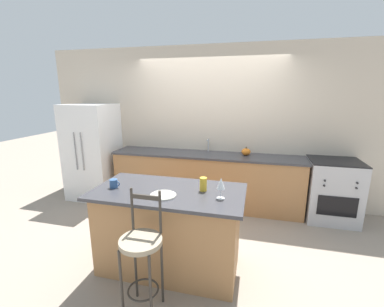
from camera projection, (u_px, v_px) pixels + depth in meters
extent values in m
plane|color=gray|center=(201.00, 213.00, 4.21)|extent=(18.00, 18.00, 0.00)
cube|color=beige|center=(210.00, 126.00, 4.50)|extent=(6.00, 0.07, 2.70)
cube|color=#A87547|center=(206.00, 180.00, 4.44)|extent=(3.17, 0.59, 0.89)
cube|color=#38383D|center=(206.00, 155.00, 4.33)|extent=(3.20, 0.63, 0.03)
cube|color=black|center=(206.00, 154.00, 4.33)|extent=(0.56, 0.32, 0.01)
cylinder|color=#ADAFB5|center=(208.00, 145.00, 4.49)|extent=(0.02, 0.02, 0.22)
cylinder|color=#ADAFB5|center=(208.00, 140.00, 4.41)|extent=(0.02, 0.12, 0.02)
cube|color=#A87547|center=(169.00, 231.00, 2.83)|extent=(1.48, 0.72, 0.89)
cube|color=#38383D|center=(169.00, 192.00, 2.72)|extent=(1.60, 0.84, 0.03)
cube|color=white|center=(93.00, 151.00, 4.74)|extent=(0.82, 0.75, 1.73)
cylinder|color=#939399|center=(75.00, 151.00, 4.37)|extent=(0.02, 0.02, 0.66)
cylinder|color=#939399|center=(82.00, 152.00, 4.34)|extent=(0.02, 0.02, 0.66)
cube|color=#B7B7BC|center=(332.00, 191.00, 3.92)|extent=(0.73, 0.64, 0.93)
cube|color=black|center=(337.00, 206.00, 3.64)|extent=(0.52, 0.01, 0.30)
cube|color=black|center=(336.00, 161.00, 3.81)|extent=(0.73, 0.64, 0.02)
cylinder|color=black|center=(325.00, 181.00, 3.59)|extent=(0.03, 0.02, 0.03)
cylinder|color=black|center=(357.00, 183.00, 3.50)|extent=(0.03, 0.02, 0.03)
cylinder|color=black|center=(324.00, 186.00, 3.61)|extent=(0.03, 0.02, 0.03)
cylinder|color=black|center=(356.00, 188.00, 3.52)|extent=(0.03, 0.02, 0.03)
cylinder|color=#332D28|center=(121.00, 286.00, 2.17)|extent=(0.02, 0.02, 0.68)
cylinder|color=#332D28|center=(151.00, 292.00, 2.11)|extent=(0.02, 0.02, 0.68)
cylinder|color=#332D28|center=(136.00, 266.00, 2.42)|extent=(0.02, 0.02, 0.68)
cylinder|color=#332D28|center=(162.00, 271.00, 2.36)|extent=(0.02, 0.02, 0.68)
torus|color=#332D28|center=(143.00, 290.00, 2.29)|extent=(0.28, 0.28, 0.02)
cylinder|color=gray|center=(141.00, 242.00, 2.18)|extent=(0.37, 0.37, 0.04)
cylinder|color=#332D28|center=(132.00, 209.00, 2.28)|extent=(0.02, 0.02, 0.40)
cylinder|color=#332D28|center=(160.00, 212.00, 2.22)|extent=(0.02, 0.02, 0.40)
cube|color=#332D28|center=(145.00, 197.00, 2.22)|extent=(0.27, 0.02, 0.04)
cylinder|color=beige|center=(163.00, 195.00, 2.57)|extent=(0.26, 0.26, 0.01)
torus|color=beige|center=(163.00, 195.00, 2.57)|extent=(0.25, 0.25, 0.01)
cylinder|color=white|center=(221.00, 198.00, 2.51)|extent=(0.08, 0.08, 0.00)
cylinder|color=white|center=(221.00, 193.00, 2.50)|extent=(0.01, 0.01, 0.10)
cone|color=white|center=(221.00, 183.00, 2.47)|extent=(0.08, 0.08, 0.11)
cylinder|color=#335689|center=(114.00, 183.00, 2.78)|extent=(0.08, 0.08, 0.09)
torus|color=#335689|center=(117.00, 184.00, 2.77)|extent=(0.06, 0.01, 0.06)
cylinder|color=gold|center=(203.00, 184.00, 2.69)|extent=(0.08, 0.08, 0.14)
ellipsoid|color=orange|center=(246.00, 152.00, 4.20)|extent=(0.15, 0.15, 0.12)
cylinder|color=brown|center=(246.00, 148.00, 4.19)|extent=(0.02, 0.02, 0.02)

